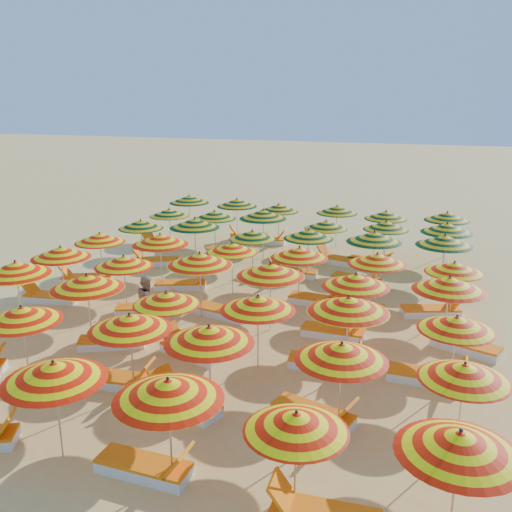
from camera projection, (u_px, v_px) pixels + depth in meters
name	position (u px, v px, depth m)	size (l,w,h in m)	color
ground	(251.00, 310.00, 17.47)	(120.00, 120.00, 0.00)	#EBBE68
umbrella_2	(54.00, 372.00, 10.00)	(2.04, 2.04, 1.96)	silver
umbrella_3	(168.00, 390.00, 9.37)	(2.36, 2.36, 1.99)	silver
umbrella_4	(296.00, 422.00, 8.78)	(2.08, 2.08, 1.77)	silver
umbrella_5	(460.00, 443.00, 8.02)	(2.35, 2.35, 1.94)	silver
umbrella_7	(22.00, 314.00, 12.74)	(2.02, 2.02, 1.89)	silver
umbrella_8	(130.00, 322.00, 12.23)	(2.08, 2.08, 1.92)	silver
umbrella_9	(209.00, 335.00, 11.51)	(2.14, 2.14, 1.97)	silver
umbrella_10	(342.00, 352.00, 10.85)	(1.87, 1.87, 1.92)	silver
umbrella_11	(464.00, 372.00, 10.34)	(2.00, 2.00, 1.77)	silver
umbrella_12	(16.00, 268.00, 15.53)	(2.13, 2.13, 2.06)	silver
umbrella_13	(87.00, 282.00, 14.60)	(2.19, 2.19, 2.01)	silver
umbrella_14	(166.00, 298.00, 14.03)	(2.20, 2.20, 1.77)	silver
umbrella_15	(258.00, 303.00, 13.38)	(2.25, 2.25, 1.90)	silver
umbrella_16	(348.00, 305.00, 13.01)	(2.35, 2.35, 2.02)	silver
umbrella_17	(457.00, 324.00, 12.46)	(2.23, 2.23, 1.79)	silver
umbrella_18	(61.00, 252.00, 17.53)	(1.92, 1.92, 1.93)	silver
umbrella_19	(124.00, 261.00, 16.84)	(1.89, 1.89, 1.85)	silver
umbrella_20	(200.00, 259.00, 16.45)	(2.17, 2.17, 2.04)	silver
umbrella_21	(270.00, 270.00, 15.57)	(2.41, 2.41, 2.01)	silver
umbrella_22	(356.00, 280.00, 14.95)	(1.98, 1.98, 1.92)	silver
umbrella_23	(449.00, 284.00, 14.48)	(2.46, 2.46, 1.99)	silver
umbrella_24	(100.00, 238.00, 19.58)	(2.10, 2.10, 1.83)	silver
umbrella_25	(160.00, 239.00, 18.84)	(2.33, 2.33, 1.98)	silver
umbrella_26	(232.00, 248.00, 18.52)	(1.91, 1.91, 1.78)	silver
umbrella_27	(299.00, 253.00, 17.58)	(2.23, 2.23, 1.90)	silver
umbrella_28	(377.00, 259.00, 17.01)	(2.32, 2.32, 1.87)	silver
umbrella_29	(454.00, 267.00, 16.43)	(1.98, 1.98, 1.79)	silver
umbrella_30	(141.00, 224.00, 21.67)	(2.05, 2.05, 1.81)	silver
umbrella_31	(195.00, 223.00, 21.10)	(1.99, 1.99, 2.01)	silver
umbrella_32	(252.00, 235.00, 20.23)	(1.89, 1.89, 1.77)	silver
umbrella_33	(308.00, 234.00, 19.95)	(2.14, 2.14, 1.88)	silver
umbrella_34	(374.00, 237.00, 19.05)	(2.41, 2.41, 2.02)	silver
umbrella_35	(445.00, 241.00, 18.66)	(2.34, 2.34, 2.00)	silver
umbrella_36	(169.00, 213.00, 23.93)	(1.96, 1.96, 1.77)	silver
umbrella_37	(215.00, 215.00, 23.15)	(1.79, 1.79, 1.85)	silver
umbrella_38	(263.00, 214.00, 22.40)	(2.57, 2.57, 2.05)	silver
umbrella_39	(326.00, 225.00, 21.78)	(2.16, 2.16, 1.77)	silver
umbrella_40	(386.00, 225.00, 21.43)	(1.84, 1.84, 1.82)	silver
umbrella_41	(447.00, 228.00, 20.44)	(2.42, 2.42, 1.98)	silver
umbrella_42	(189.00, 199.00, 26.08)	(2.40, 2.40, 1.94)	silver
umbrella_43	(237.00, 203.00, 25.36)	(2.36, 2.36, 1.91)	silver
umbrella_44	(279.00, 208.00, 24.64)	(1.81, 1.81, 1.83)	silver
umbrella_45	(337.00, 210.00, 24.15)	(2.20, 2.20, 1.85)	silver
umbrella_46	(386.00, 215.00, 23.16)	(2.22, 2.22, 1.84)	silver
umbrella_47	(447.00, 216.00, 22.60)	(2.17, 2.17, 1.91)	silver
lounger_2	(146.00, 467.00, 9.96)	(1.76, 0.67, 0.69)	white
lounger_6	(48.00, 381.00, 12.89)	(1.75, 0.65, 0.69)	white
lounger_7	(118.00, 380.00, 12.96)	(1.78, 0.74, 0.69)	white
lounger_8	(184.00, 401.00, 12.07)	(1.82, 1.21, 0.69)	white
lounger_9	(315.00, 414.00, 11.57)	(1.83, 1.06, 0.69)	white
lounger_10	(114.00, 341.00, 14.97)	(1.82, 1.24, 0.69)	white
lounger_11	(190.00, 350.00, 14.44)	(1.83, 1.13, 0.69)	white
lounger_12	(326.00, 362.00, 13.81)	(1.77, 0.71, 0.69)	white
lounger_13	(427.00, 376.00, 13.12)	(1.76, 0.66, 0.69)	white
lounger_14	(50.00, 297.00, 18.17)	(1.80, 0.82, 0.69)	white
lounger_15	(146.00, 309.00, 17.18)	(1.83, 1.16, 0.69)	white
lounger_16	(223.00, 312.00, 16.95)	(1.82, 0.97, 0.69)	white
lounger_17	(335.00, 332.00, 15.54)	(1.76, 0.65, 0.69)	white
lounger_18	(464.00, 345.00, 14.71)	(1.82, 1.16, 0.69)	white
lounger_19	(85.00, 278.00, 19.99)	(1.82, 1.20, 0.69)	white
lounger_20	(182.00, 284.00, 19.35)	(1.83, 1.13, 0.69)	white
lounger_21	(318.00, 300.00, 17.92)	(1.79, 0.77, 0.69)	white
lounger_22	(354.00, 305.00, 17.46)	(1.83, 1.04, 0.69)	white
lounger_23	(432.00, 311.00, 17.05)	(1.83, 1.09, 0.69)	white
lounger_24	(156.00, 261.00, 22.02)	(1.82, 1.17, 0.69)	white
lounger_25	(267.00, 275.00, 20.29)	(1.83, 1.13, 0.69)	white
lounger_26	(292.00, 272.00, 20.65)	(1.74, 0.62, 0.69)	white
lounger_27	(358.00, 280.00, 19.82)	(1.82, 0.99, 0.69)	white
lounger_28	(159.00, 243.00, 24.59)	(1.82, 1.02, 0.69)	white
lounger_29	(228.00, 252.00, 23.27)	(1.81, 0.89, 0.69)	white
lounger_30	(338.00, 260.00, 22.16)	(1.82, 0.99, 0.69)	white
lounger_31	(370.00, 263.00, 21.82)	(1.82, 1.25, 0.69)	white
lounger_32	(248.00, 237.00, 25.69)	(1.82, 1.22, 0.69)	white
lounger_33	(267.00, 240.00, 25.09)	(1.79, 0.78, 0.69)	white
beachgoer_b	(147.00, 301.00, 16.13)	(0.73, 0.57, 1.50)	tan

